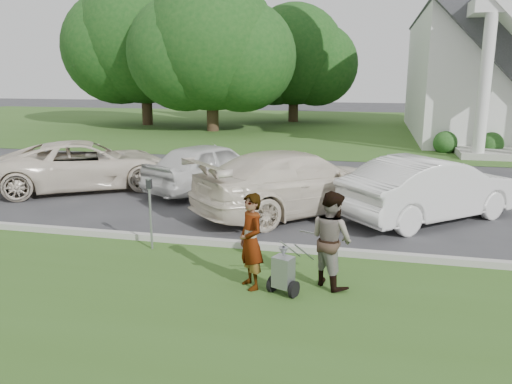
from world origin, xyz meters
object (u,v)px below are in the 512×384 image
(tree_left, at_px, (211,50))
(car_b, at_px, (211,166))
(striping_cart, at_px, (284,273))
(parking_meter_near, at_px, (150,205))
(church, at_px, (501,32))
(tree_far, at_px, (144,44))
(car_c, at_px, (296,182))
(car_a, at_px, (87,165))
(tree_back, at_px, (294,59))
(person_left, at_px, (251,242))
(person_right, at_px, (331,240))
(car_d, at_px, (431,189))

(tree_left, bearing_deg, car_b, -72.11)
(striping_cart, bearing_deg, parking_meter_near, 174.36)
(church, xyz_separation_m, tree_far, (-23.01, 1.87, -0.25))
(parking_meter_near, bearing_deg, car_c, 55.19)
(tree_far, xyz_separation_m, car_a, (7.40, -20.10, -4.93))
(church, xyz_separation_m, parking_meter_near, (-11.18, -23.07, -4.99))
(striping_cart, distance_m, car_a, 9.84)
(tree_far, relative_size, tree_back, 1.21)
(tree_left, relative_size, car_b, 2.36)
(car_c, bearing_deg, tree_back, -35.97)
(tree_left, xyz_separation_m, car_b, (5.30, -16.43, -4.34))
(church, height_order, person_left, church)
(tree_left, distance_m, person_left, 25.14)
(striping_cart, distance_m, car_b, 7.92)
(tree_left, relative_size, tree_back, 1.11)
(tree_far, height_order, person_right, tree_far)
(person_left, bearing_deg, tree_back, 149.00)
(church, relative_size, tree_far, 2.07)
(parking_meter_near, distance_m, car_c, 4.32)
(person_right, bearing_deg, tree_left, -23.76)
(person_left, bearing_deg, church, 121.58)
(tree_left, xyz_separation_m, person_left, (8.30, -23.34, -4.29))
(person_left, relative_size, car_b, 0.36)
(car_d, bearing_deg, tree_back, -25.30)
(church, height_order, car_a, church)
(person_left, bearing_deg, tree_far, 169.69)
(striping_cart, bearing_deg, church, 92.83)
(car_b, bearing_deg, striping_cart, 143.59)
(church, relative_size, car_d, 5.00)
(car_d, bearing_deg, person_right, 114.60)
(church, relative_size, person_right, 14.58)
(person_left, xyz_separation_m, parking_meter_near, (-2.46, 1.40, 0.13))
(parking_meter_near, bearing_deg, car_a, 132.49)
(tree_far, xyz_separation_m, striping_cart, (14.88, -26.48, -5.31))
(car_a, height_order, car_d, car_d)
(tree_back, bearing_deg, person_right, -79.75)
(parking_meter_near, relative_size, car_d, 0.31)
(car_c, bearing_deg, tree_left, -20.93)
(car_b, bearing_deg, person_right, 150.09)
(church, height_order, tree_left, church)
(striping_cart, height_order, car_b, car_b)
(church, distance_m, striping_cart, 26.50)
(parking_meter_near, xyz_separation_m, car_d, (5.82, 3.64, -0.16))
(parking_meter_near, distance_m, car_d, 6.86)
(tree_back, xyz_separation_m, parking_meter_near, (1.83, -29.94, -3.78))
(car_b, relative_size, car_c, 0.80)
(tree_far, bearing_deg, car_d, -50.35)
(church, height_order, person_right, church)
(church, distance_m, tree_left, 17.07)
(parking_meter_near, bearing_deg, tree_left, 104.89)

